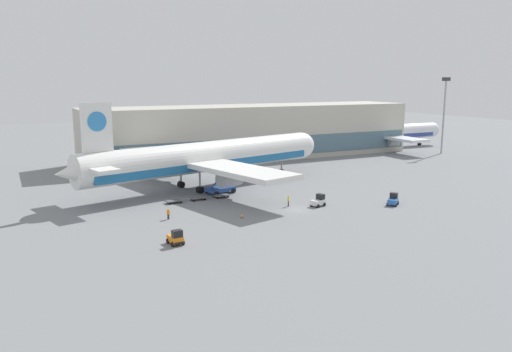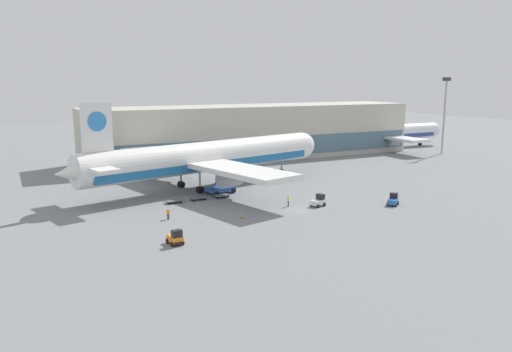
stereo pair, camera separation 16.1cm
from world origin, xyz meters
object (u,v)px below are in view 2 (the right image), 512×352
at_px(baggage_dolly_third, 221,195).
at_px(baggage_tug_foreground, 393,200).
at_px(baggage_dolly_second, 198,198).
at_px(airplane_main, 204,158).
at_px(airplane_distant, 380,133).
at_px(baggage_dolly_lead, 174,201).
at_px(light_mast, 445,109).
at_px(baggage_tug_far, 175,238).
at_px(baggage_tug_mid, 319,201).
at_px(traffic_cone_near, 242,216).
at_px(scissor_lift_loader, 220,182).
at_px(ground_crew_near, 168,213).
at_px(ground_crew_far, 288,200).

bearing_deg(baggage_dolly_third, baggage_tug_foreground, -38.21).
distance_m(baggage_dolly_second, baggage_dolly_third, 4.35).
height_order(airplane_main, airplane_distant, airplane_main).
relative_size(airplane_main, baggage_dolly_lead, 15.37).
distance_m(light_mast, baggage_tug_far, 103.26).
height_order(baggage_tug_mid, traffic_cone_near, baggage_tug_mid).
bearing_deg(baggage_dolly_second, baggage_dolly_third, -1.03).
bearing_deg(baggage_dolly_lead, baggage_tug_foreground, -29.66).
bearing_deg(light_mast, scissor_lift_loader, -166.10).
bearing_deg(traffic_cone_near, baggage_tug_far, -149.78).
bearing_deg(baggage_tug_mid, baggage_tug_foreground, -40.50).
bearing_deg(baggage_dolly_second, light_mast, 14.50).
height_order(baggage_dolly_third, traffic_cone_near, traffic_cone_near).
height_order(airplane_main, ground_crew_near, airplane_main).
height_order(airplane_main, baggage_tug_far, airplane_main).
xyz_separation_m(airplane_main, baggage_dolly_second, (-4.68, -8.87, -5.45)).
bearing_deg(baggage_dolly_second, traffic_cone_near, -82.96).
distance_m(light_mast, baggage_tug_mid, 75.50).
distance_m(baggage_tug_far, ground_crew_far, 24.96).
bearing_deg(scissor_lift_loader, baggage_dolly_third, -123.42).
height_order(light_mast, baggage_dolly_lead, light_mast).
height_order(baggage_dolly_lead, traffic_cone_near, traffic_cone_near).
xyz_separation_m(baggage_dolly_second, traffic_cone_near, (1.87, -13.83, -0.03)).
relative_size(airplane_distant, baggage_tug_mid, 17.00).
bearing_deg(light_mast, airplane_distant, 118.40).
xyz_separation_m(baggage_dolly_lead, traffic_cone_near, (6.24, -13.61, -0.03)).
bearing_deg(ground_crew_far, airplane_main, 39.73).
bearing_deg(baggage_tug_mid, baggage_dolly_lead, 131.10).
relative_size(airplane_main, ground_crew_near, 34.27).
bearing_deg(baggage_tug_mid, airplane_main, 100.82).
relative_size(scissor_lift_loader, baggage_dolly_second, 1.56).
height_order(light_mast, baggage_tug_mid, light_mast).
height_order(baggage_dolly_third, ground_crew_near, ground_crew_near).
height_order(airplane_distant, baggage_dolly_lead, airplane_distant).
relative_size(light_mast, baggage_tug_foreground, 7.64).
bearing_deg(traffic_cone_near, baggage_dolly_lead, 114.61).
height_order(ground_crew_near, ground_crew_far, ground_crew_far).
bearing_deg(baggage_dolly_second, ground_crew_near, -131.66).
xyz_separation_m(airplane_distant, baggage_tug_mid, (-56.87, -51.67, -3.81)).
relative_size(baggage_tug_foreground, baggage_dolly_third, 0.76).
distance_m(airplane_distant, baggage_tug_mid, 76.93).
distance_m(airplane_main, baggage_tug_far, 34.31).
height_order(scissor_lift_loader, ground_crew_far, scissor_lift_loader).
height_order(scissor_lift_loader, baggage_dolly_third, scissor_lift_loader).
bearing_deg(ground_crew_far, ground_crew_near, 106.24).
distance_m(airplane_distant, ground_crew_far, 78.93).
bearing_deg(ground_crew_far, baggage_tug_foreground, -94.09).
xyz_separation_m(baggage_tug_far, traffic_cone_near, (12.80, 7.45, -0.52)).
bearing_deg(baggage_dolly_third, light_mast, 15.32).
distance_m(light_mast, airplane_main, 78.75).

